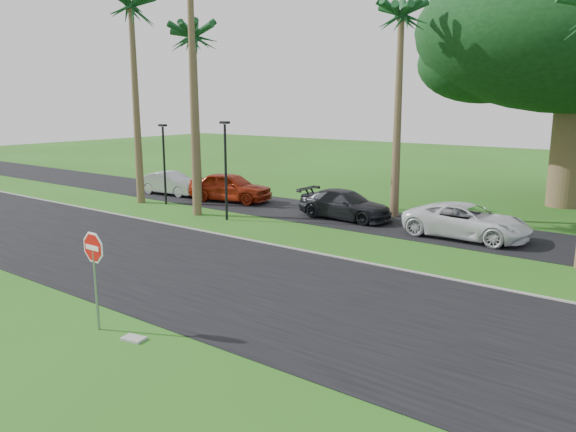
# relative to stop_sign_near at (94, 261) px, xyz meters

# --- Properties ---
(ground) EXTENTS (120.00, 120.00, 0.00)m
(ground) POSITION_rel_stop_sign_near_xyz_m (-0.50, 3.00, -1.77)
(ground) COLOR #295715
(ground) RESTS_ON ground
(road) EXTENTS (120.00, 8.00, 0.02)m
(road) POSITION_rel_stop_sign_near_xyz_m (-0.50, 5.00, -1.76)
(road) COLOR black
(road) RESTS_ON ground
(parking_strip) EXTENTS (120.00, 5.00, 0.02)m
(parking_strip) POSITION_rel_stop_sign_near_xyz_m (-0.50, 15.50, -1.76)
(parking_strip) COLOR black
(parking_strip) RESTS_ON ground
(curb) EXTENTS (120.00, 0.12, 0.06)m
(curb) POSITION_rel_stop_sign_near_xyz_m (-0.50, 9.05, -1.74)
(curb) COLOR gray
(curb) RESTS_ON ground
(stop_sign_near) EXTENTS (1.05, 0.07, 2.62)m
(stop_sign_near) POSITION_rel_stop_sign_near_xyz_m (0.00, 0.00, 0.00)
(stop_sign_near) COLOR gray
(stop_sign_near) RESTS_ON ground
(palm_left_far) EXTENTS (5.00, 5.00, 11.50)m
(palm_left_far) POSITION_rel_stop_sign_near_xyz_m (-13.50, 12.00, 8.36)
(palm_left_far) COLOR brown
(palm_left_far) RESTS_ON ground
(palm_left_mid) EXTENTS (5.00, 5.00, 10.00)m
(palm_left_mid) POSITION_rel_stop_sign_near_xyz_m (-11.00, 14.00, 6.90)
(palm_left_mid) COLOR brown
(palm_left_mid) RESTS_ON ground
(palm_center) EXTENTS (5.00, 5.00, 10.50)m
(palm_center) POSITION_rel_stop_sign_near_xyz_m (-0.50, 17.00, 7.39)
(palm_center) COLOR brown
(palm_center) RESTS_ON ground
(streetlight_left) EXTENTS (0.45, 0.25, 4.34)m
(streetlight_left) POSITION_rel_stop_sign_near_xyz_m (-12.00, 12.50, 0.72)
(streetlight_left) COLOR black
(streetlight_left) RESTS_ON ground
(streetlight_right) EXTENTS (0.45, 0.25, 4.64)m
(streetlight_right) POSITION_rel_stop_sign_near_xyz_m (-6.50, 11.50, 0.88)
(streetlight_right) COLOR black
(streetlight_right) RESTS_ON ground
(car_silver) EXTENTS (4.23, 1.83, 1.35)m
(car_silver) POSITION_rel_stop_sign_near_xyz_m (-14.20, 14.83, -1.10)
(car_silver) COLOR #A8ABB0
(car_silver) RESTS_ON ground
(car_red) EXTENTS (5.04, 2.87, 1.62)m
(car_red) POSITION_rel_stop_sign_near_xyz_m (-9.77, 15.28, -0.97)
(car_red) COLOR maroon
(car_red) RESTS_ON ground
(car_dark) EXTENTS (4.71, 1.98, 1.36)m
(car_dark) POSITION_rel_stop_sign_near_xyz_m (-2.11, 15.06, -1.09)
(car_dark) COLOR black
(car_dark) RESTS_ON ground
(car_minivan) EXTENTS (5.08, 2.38, 1.41)m
(car_minivan) POSITION_rel_stop_sign_near_xyz_m (3.89, 14.77, -1.07)
(car_minivan) COLOR silver
(car_minivan) RESTS_ON ground
(utility_slab) EXTENTS (0.61, 0.45, 0.06)m
(utility_slab) POSITION_rel_stop_sign_near_xyz_m (1.19, 0.13, -1.74)
(utility_slab) COLOR gray
(utility_slab) RESTS_ON ground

